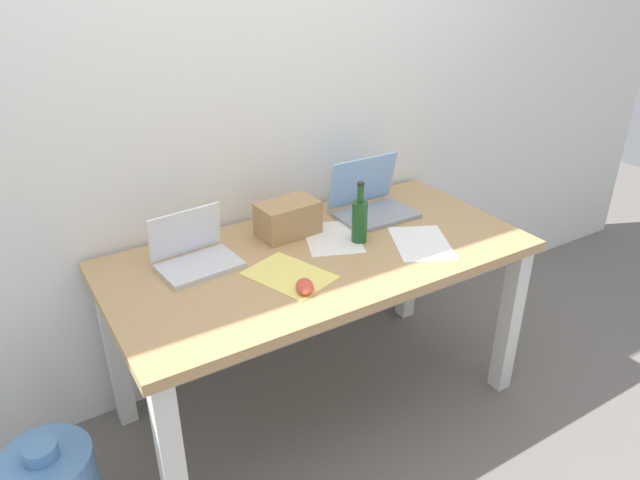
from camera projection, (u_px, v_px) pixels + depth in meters
ground_plane at (320, 401)px, 2.58m from camera, size 8.00×8.00×0.00m
back_wall at (260, 82)px, 2.34m from camera, size 5.20×0.08×2.60m
desk at (320, 274)px, 2.29m from camera, size 1.61×0.80×0.74m
laptop_left at (195, 254)px, 2.14m from camera, size 0.30×0.24×0.20m
laptop_right at (371, 202)px, 2.53m from camera, size 0.33×0.25×0.24m
beer_bottle at (360, 220)px, 2.28m from camera, size 0.06×0.06×0.25m
computer_mouse at (305, 286)px, 1.99m from camera, size 0.10×0.12×0.03m
cardboard_box at (288, 219)px, 2.35m from camera, size 0.25×0.16×0.14m
paper_sheet_near_back at (332, 238)px, 2.35m from camera, size 0.30×0.35×0.00m
paper_yellow_folder at (289, 275)px, 2.08m from camera, size 0.30×0.35×0.00m
paper_sheet_front_right at (421, 243)px, 2.31m from camera, size 0.32×0.36×0.00m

